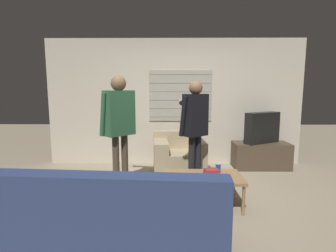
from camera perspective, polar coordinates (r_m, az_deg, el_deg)
ground_plane at (r=3.71m, az=1.84°, el=-16.60°), size 16.00×16.00×0.00m
wall_back at (r=5.41m, az=1.49°, el=5.22°), size 5.20×0.08×2.55m
couch_blue at (r=2.61m, az=-10.58°, el=-20.16°), size 1.96×1.05×0.89m
armchair_beige at (r=4.75m, az=2.30°, el=-6.78°), size 0.94×0.85×0.78m
coffee_table at (r=3.54m, az=7.68°, el=-11.27°), size 1.01×0.59×0.42m
tv_stand at (r=5.49m, az=19.54°, el=-6.06°), size 1.07×0.49×0.51m
tv at (r=5.39m, az=19.79°, el=-0.35°), size 0.75×0.53×0.60m
person_left_standing at (r=3.91m, az=-10.62°, el=1.49°), size 0.51×0.79×1.74m
person_right_standing at (r=4.00m, az=5.83°, el=0.88°), size 0.47×0.81×1.67m
book_stack at (r=3.47m, az=9.30°, el=-10.16°), size 0.22×0.20×0.10m
soda_can at (r=3.65m, az=10.85°, el=-9.03°), size 0.07×0.07×0.13m
spare_remote at (r=3.39m, az=7.25°, el=-11.22°), size 0.04×0.13×0.02m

